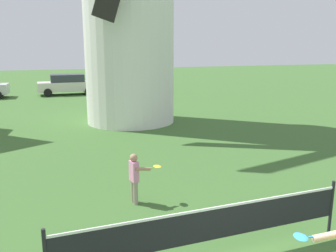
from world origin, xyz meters
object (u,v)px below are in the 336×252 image
at_px(player_far, 135,175).
at_px(parked_car_mustard, 137,82).
at_px(tennis_net, 210,225).
at_px(parked_car_cream, 68,84).

xyz_separation_m(player_far, parked_car_mustard, (5.86, 20.94, 0.13)).
relative_size(tennis_net, player_far, 4.38).
distance_m(player_far, parked_car_mustard, 21.74).
bearing_deg(parked_car_mustard, player_far, -105.64).
relative_size(player_far, parked_car_mustard, 0.30).
bearing_deg(player_far, parked_car_mustard, 74.36).
height_order(player_far, parked_car_mustard, parked_car_mustard).
relative_size(tennis_net, parked_car_mustard, 1.33).
xyz_separation_m(tennis_net, parked_car_cream, (-0.21, 23.76, 0.13)).
bearing_deg(parked_car_mustard, tennis_net, -102.67).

